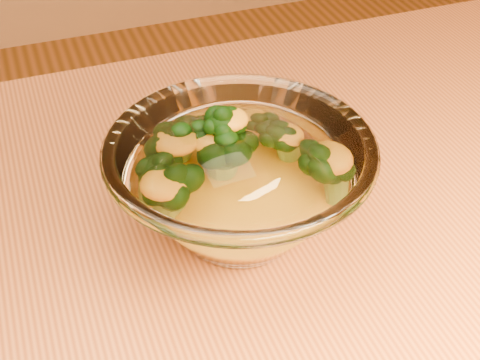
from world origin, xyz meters
The scene contains 3 objects.
glass_bowl centered at (0.07, 0.09, 0.80)m, with size 0.21×0.21×0.09m.
cheese_sauce centered at (0.07, 0.09, 0.78)m, with size 0.10×0.10×0.03m, color orange.
broccoli_heap centered at (0.06, 0.10, 0.81)m, with size 0.15×0.11×0.07m.
Camera 1 is at (-0.07, -0.29, 1.13)m, focal length 50.00 mm.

